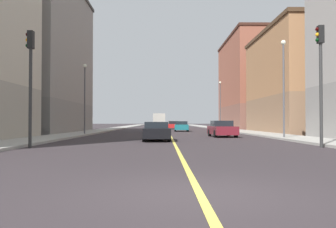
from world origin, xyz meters
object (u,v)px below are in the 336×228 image
car_red (173,125)px  building_left_mid (303,82)px  street_lamp_left_far (220,100)px  car_teal (181,126)px  street_lamp_left_near (284,78)px  street_lamp_right_near (85,91)px  car_black (156,131)px  traffic_light_left_near (320,69)px  car_maroon (222,129)px  building_right_midblock (37,58)px  car_silver (156,127)px  building_left_far (253,84)px  box_truck (159,120)px  traffic_light_right_near (30,72)px

car_red → building_left_mid: bearing=-54.5°
street_lamp_left_far → car_teal: (-6.58, -7.94, -4.02)m
street_lamp_left_near → street_lamp_right_near: street_lamp_left_near is taller
car_red → car_black: car_red is taller
street_lamp_left_near → car_teal: 22.59m
car_black → traffic_light_left_near: bearing=-37.7°
building_left_mid → car_teal: 16.31m
car_maroon → building_left_mid: bearing=42.8°
building_right_midblock → car_silver: building_right_midblock is taller
car_red → car_silver: (-2.64, -17.55, -0.06)m
street_lamp_right_near → building_right_midblock: bearing=134.6°
building_left_far → box_truck: bearing=159.1°
car_red → street_lamp_right_near: bearing=-109.4°
box_truck → street_lamp_left_near: bearing=-77.3°
building_left_far → building_right_midblock: (-31.33, -21.57, 0.67)m
box_truck → car_red: bearing=-73.6°
car_silver → car_teal: bearing=48.6°
street_lamp_right_near → car_silver: size_ratio=1.63×
building_right_midblock → car_red: bearing=49.2°
traffic_light_right_near → car_maroon: 17.46m
car_teal → car_maroon: bearing=-81.3°
car_silver → car_maroon: (5.97, -13.34, 0.06)m
traffic_light_left_near → street_lamp_left_far: street_lamp_left_far is taller
car_red → box_truck: 9.10m
street_lamp_right_near → box_truck: size_ratio=1.03×
traffic_light_right_near → box_truck: 52.44m
car_black → car_maroon: 8.12m
street_lamp_left_far → building_left_mid: bearing=-63.5°
building_left_mid → car_silver: size_ratio=4.07×
building_left_far → car_red: 16.56m
building_left_mid → car_red: building_left_mid is taller
building_left_far → car_silver: 27.26m
street_lamp_left_far → box_truck: size_ratio=1.14×
car_silver → box_truck: 26.26m
street_lamp_left_far → car_silver: size_ratio=1.80×
street_lamp_right_near → car_black: size_ratio=1.48×
car_red → car_black: (-2.25, -36.78, -0.03)m
traffic_light_right_near → car_teal: 31.15m
traffic_light_left_near → car_silver: bearing=109.0°
traffic_light_left_near → building_left_mid: bearing=70.0°
car_red → building_left_far: bearing=8.4°
car_black → building_right_midblock: bearing=129.8°
building_left_mid → box_truck: (-17.13, 29.16, -4.42)m
car_red → car_teal: size_ratio=0.96×
traffic_light_left_near → car_teal: 30.31m
building_left_mid → car_silver: 18.28m
building_left_far → street_lamp_right_near: (-24.03, -28.96, -3.93)m
car_black → car_maroon: car_maroon is taller
building_right_midblock → street_lamp_left_far: 27.92m
building_left_far → traffic_light_right_near: 51.21m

